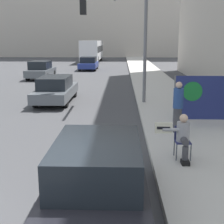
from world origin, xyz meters
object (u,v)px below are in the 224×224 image
(seated_protester, at_px, (183,136))
(car_on_road_midblock, at_px, (41,70))
(traffic_light_pole, at_px, (121,28))
(car_on_road_distant, at_px, (89,63))
(protest_banner, at_px, (206,98))
(city_bus_on_road, at_px, (92,50))
(jogger_on_sidewalk, at_px, (178,107))
(car_on_road_nearest, at_px, (56,89))
(parked_car_curbside, at_px, (98,180))

(seated_protester, distance_m, car_on_road_midblock, 20.61)
(traffic_light_pole, distance_m, car_on_road_distant, 19.83)
(protest_banner, height_order, car_on_road_midblock, protest_banner)
(protest_banner, bearing_deg, city_bus_on_road, 101.97)
(jogger_on_sidewalk, height_order, protest_banner, protest_banner)
(protest_banner, xyz_separation_m, car_on_road_nearest, (-6.71, 4.67, -0.41))
(car_on_road_midblock, bearing_deg, protest_banner, -55.73)
(seated_protester, relative_size, car_on_road_midblock, 0.28)
(jogger_on_sidewalk, xyz_separation_m, city_bus_on_road, (-6.38, 37.57, 0.77))
(protest_banner, bearing_deg, seated_protester, -112.17)
(seated_protester, bearing_deg, car_on_road_distant, 110.66)
(car_on_road_midblock, bearing_deg, traffic_light_pole, -57.86)
(seated_protester, bearing_deg, protest_banner, 77.40)
(parked_car_curbside, xyz_separation_m, car_on_road_nearest, (-3.09, 11.13, -0.05))
(traffic_light_pole, relative_size, car_on_road_distant, 1.19)
(seated_protester, height_order, car_on_road_midblock, car_on_road_midblock)
(protest_banner, xyz_separation_m, city_bus_on_road, (-7.67, 36.16, 0.72))
(jogger_on_sidewalk, height_order, city_bus_on_road, city_bus_on_road)
(parked_car_curbside, distance_m, city_bus_on_road, 42.83)
(car_on_road_distant, xyz_separation_m, city_bus_on_road, (-0.79, 13.05, 1.10))
(traffic_light_pole, distance_m, parked_car_curbside, 10.79)
(seated_protester, bearing_deg, city_bus_on_road, 108.20)
(city_bus_on_road, bearing_deg, protest_banner, -78.03)
(jogger_on_sidewalk, bearing_deg, car_on_road_distant, -64.46)
(car_on_road_distant, bearing_deg, seated_protester, -78.91)
(traffic_light_pole, distance_m, city_bus_on_road, 32.66)
(seated_protester, distance_m, car_on_road_distant, 27.52)
(seated_protester, distance_m, city_bus_on_road, 40.53)
(protest_banner, relative_size, car_on_road_distant, 0.54)
(car_on_road_nearest, height_order, city_bus_on_road, city_bus_on_road)
(traffic_light_pole, distance_m, car_on_road_nearest, 4.77)
(jogger_on_sidewalk, distance_m, car_on_road_distant, 25.15)
(traffic_light_pole, xyz_separation_m, city_bus_on_road, (-4.44, 32.29, -2.02))
(protest_banner, distance_m, parked_car_curbside, 7.41)
(jogger_on_sidewalk, bearing_deg, protest_banner, -119.79)
(traffic_light_pole, height_order, car_on_road_nearest, traffic_light_pole)
(parked_car_curbside, bearing_deg, car_on_road_nearest, 105.51)
(parked_car_curbside, bearing_deg, car_on_road_midblock, 106.97)
(car_on_road_midblock, xyz_separation_m, city_bus_on_road, (2.46, 21.30, 1.08))
(seated_protester, distance_m, traffic_light_pole, 8.50)
(car_on_road_distant, bearing_deg, protest_banner, -73.42)
(car_on_road_nearest, bearing_deg, traffic_light_pole, -12.92)
(protest_banner, height_order, parked_car_curbside, protest_banner)
(jogger_on_sidewalk, distance_m, parked_car_curbside, 5.57)
(car_on_road_distant, bearing_deg, parked_car_curbside, -83.71)
(protest_banner, xyz_separation_m, parked_car_curbside, (-3.62, -6.46, -0.36))
(seated_protester, relative_size, jogger_on_sidewalk, 0.69)
(seated_protester, bearing_deg, car_on_road_midblock, 124.06)
(seated_protester, height_order, protest_banner, protest_banner)
(car_on_road_distant, relative_size, city_bus_on_road, 0.38)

